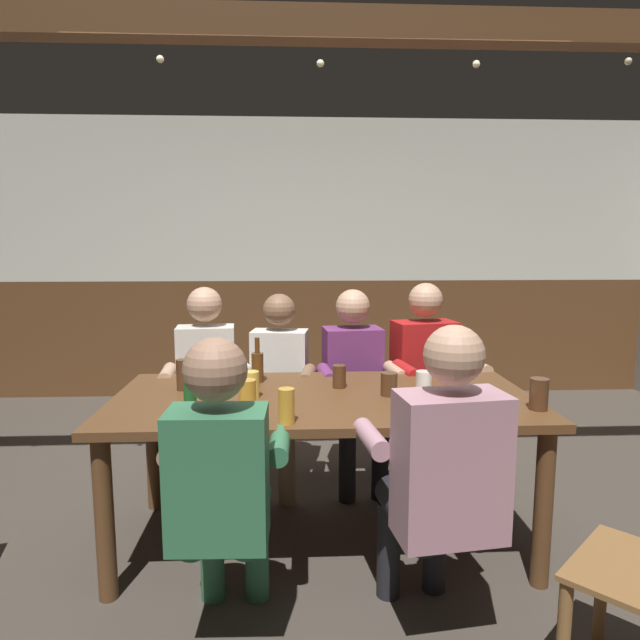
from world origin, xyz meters
name	(u,v)px	position (x,y,z in m)	size (l,w,h in m)	color
ground_plane	(323,546)	(0.00, 0.00, 0.00)	(8.04, 8.04, 0.00)	#423A33
back_wall_upper	(307,201)	(0.00, 2.85, 1.89)	(6.70, 0.12, 1.53)	beige
back_wall_wainscot	(308,337)	(0.00, 2.85, 0.56)	(6.70, 0.12, 1.13)	brown
ceiling_beam	(320,25)	(0.00, 0.35, 2.57)	(6.03, 0.14, 0.16)	brown
dining_table	(323,414)	(0.00, 0.05, 0.67)	(2.04, 0.98, 0.76)	brown
person_0	(206,378)	(-0.68, 0.76, 0.68)	(0.52, 0.53, 1.23)	silver
person_1	(278,383)	(-0.24, 0.75, 0.65)	(0.52, 0.55, 1.19)	silver
person_2	(355,378)	(0.24, 0.76, 0.67)	(0.52, 0.56, 1.21)	#6B2D66
person_3	(428,374)	(0.70, 0.77, 0.69)	(0.57, 0.58, 1.25)	#AD1919
person_4	(222,479)	(-0.41, -0.66, 0.66)	(0.49, 0.52, 1.19)	#33724C
person_5	(441,471)	(0.40, -0.67, 0.67)	(0.55, 0.55, 1.23)	#B78493
table_candle	(211,386)	(-0.55, 0.10, 0.80)	(0.04, 0.04, 0.08)	#F9E08C
plate_0	(453,404)	(0.59, -0.15, 0.77)	(0.25, 0.25, 0.01)	white
bottle_0	(257,366)	(-0.34, 0.33, 0.85)	(0.06, 0.06, 0.24)	#593314
bottle_1	(190,394)	(-0.60, -0.20, 0.85)	(0.06, 0.06, 0.21)	#195923
pint_glass_0	(183,375)	(-0.70, 0.18, 0.84)	(0.06, 0.06, 0.16)	#4C2D19
pint_glass_1	(247,396)	(-0.35, -0.20, 0.84)	(0.08, 0.08, 0.14)	gold
pint_glass_2	(339,376)	(0.09, 0.19, 0.82)	(0.07, 0.07, 0.12)	#4C2D19
pint_glass_3	(539,394)	(0.95, -0.23, 0.83)	(0.08, 0.08, 0.14)	#4C2D19
pint_glass_4	(286,406)	(-0.17, -0.36, 0.84)	(0.07, 0.07, 0.15)	gold
pint_glass_5	(251,385)	(-0.35, 0.03, 0.83)	(0.08, 0.08, 0.13)	#E5C64C
pint_glass_6	(389,384)	(0.32, 0.03, 0.82)	(0.08, 0.08, 0.11)	#4C2D19
pint_glass_7	(424,382)	(0.51, 0.08, 0.82)	(0.08, 0.08, 0.11)	white
string_lights	(320,56)	(0.00, 0.30, 2.41)	(4.72, 0.04, 0.11)	#F9EAB2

